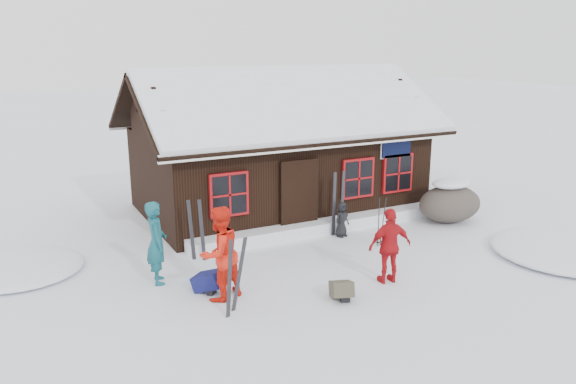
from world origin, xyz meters
The scene contains 15 objects.
ground centered at (0.00, 0.00, 0.00)m, with size 120.00×120.00×0.00m, color white.
mountain_hut centered at (1.50, 4.98, 1.58)m, with size 8.90×6.09×4.42m.
snow_drift centered at (1.50, 2.25, 0.17)m, with size 7.60×0.60×0.35m, color white.
snow_mounds centered at (1.65, 1.86, 0.00)m, with size 20.60×13.20×0.48m.
skier_teal centered at (-3.35, 0.98, 0.91)m, with size 0.66×0.44×1.82m, color #124F59.
skier_orange_left centered at (-2.44, -0.40, 0.97)m, with size 0.94×0.73×1.94m, color red.
skier_orange_right centered at (1.08, -1.31, 0.83)m, with size 0.97×0.40×1.66m, color #B71218.
skier_crouched centered at (1.81, 1.70, 0.48)m, with size 0.47×0.30×0.96m, color black.
boulder centered at (5.33, 1.40, 0.57)m, with size 1.93×1.45×1.14m.
ski_pair_left centered at (-2.41, -1.08, 0.71)m, with size 0.56×0.26×1.52m.
ski_pair_mid centered at (-2.17, 1.85, 0.72)m, with size 0.38×0.23×1.54m.
ski_pair_right centered at (1.83, 1.92, 0.85)m, with size 0.44×0.12×1.79m.
ski_poles centered at (2.33, 0.68, 0.61)m, with size 0.23×0.11×1.30m.
backpack_blue centered at (-2.54, 0.02, 0.16)m, with size 0.45×0.60×0.33m, color #12144D.
backpack_olive centered at (-0.29, -1.57, 0.15)m, with size 0.42×0.55×0.30m, color #423E2F.
Camera 1 is at (-6.06, -10.35, 4.98)m, focal length 35.00 mm.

